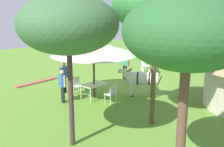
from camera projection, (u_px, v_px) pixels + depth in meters
ground_plane at (121, 88)px, 15.75m from camera, size 36.00×36.00×0.00m
shade_umbrella at (94, 47)px, 13.47m from camera, size 4.17×4.17×2.96m
patio_dining_table at (94, 86)px, 13.94m from camera, size 1.44×1.09×0.74m
patio_chair_near_lawn at (78, 84)px, 14.68m from camera, size 0.55×0.53×0.90m
patio_chair_east_end at (112, 93)px, 13.21m from camera, size 0.53×0.51×0.90m
guest_beside_umbrella at (64, 75)px, 14.70m from camera, size 0.58×0.31×1.66m
guest_behind_table at (62, 83)px, 13.21m from camera, size 0.22×0.58×1.61m
standing_watcher at (125, 63)px, 17.44m from camera, size 0.43×0.55×1.75m
striped_lounge_chair at (136, 80)px, 16.55m from camera, size 0.88×0.64×0.61m
zebra_nearest_camera at (146, 60)px, 18.64m from camera, size 1.53×1.87×1.53m
zebra_by_umbrella at (142, 79)px, 14.15m from camera, size 1.73×1.70×1.47m
acacia_tree_left_background at (156, 6)px, 9.99m from camera, size 3.21×3.21×5.54m
acacia_tree_far_lawn at (188, 32)px, 6.40m from camera, size 3.07×3.07×4.94m
acacia_tree_behind_hut at (68, 25)px, 8.47m from camera, size 3.12×3.12×4.97m
brick_patio_kerb at (37, 82)px, 16.78m from camera, size 2.80×1.03×0.08m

